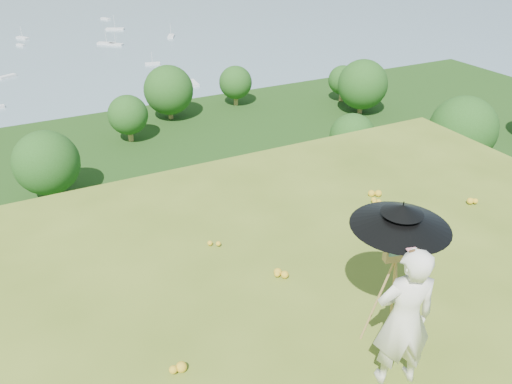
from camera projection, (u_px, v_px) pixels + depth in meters
forest_slope at (103, 328)px, 46.71m from camera, size 140.00×56.00×22.00m
shoreline_tier at (58, 201)px, 81.35m from camera, size 170.00×28.00×8.00m
bay_water at (3, 21)px, 209.25m from camera, size 700.00×700.00×0.00m
slope_trees at (77, 198)px, 39.92m from camera, size 110.00×50.00×6.00m
harbor_town at (50, 166)px, 78.20m from camera, size 110.00×22.00×5.00m
painter at (404, 319)px, 5.45m from camera, size 0.78×0.63×1.86m
field_easel at (390, 292)px, 6.06m from camera, size 0.73×0.73×1.58m
sun_umbrella at (399, 230)px, 5.66m from camera, size 1.46×1.46×0.74m
painter_cap at (417, 254)px, 5.03m from camera, size 0.23×0.25×0.10m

